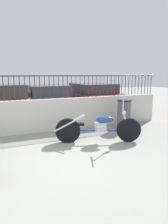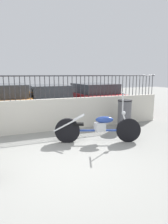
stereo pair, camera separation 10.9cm
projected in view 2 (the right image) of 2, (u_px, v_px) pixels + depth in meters
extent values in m
plane|color=gray|center=(62.00, 166.00, 4.06)|extent=(40.00, 40.00, 0.00)
cube|color=beige|center=(39.00, 116.00, 6.39)|extent=(9.06, 0.18, 1.05)
cylinder|color=#2D2D33|center=(4.00, 88.00, 5.86)|extent=(0.02, 0.02, 0.75)
cylinder|color=#2D2D33|center=(9.00, 88.00, 5.92)|extent=(0.02, 0.02, 0.75)
cylinder|color=#2D2D33|center=(15.00, 88.00, 5.97)|extent=(0.02, 0.02, 0.75)
cylinder|color=#2D2D33|center=(20.00, 88.00, 6.03)|extent=(0.02, 0.02, 0.75)
cylinder|color=#2D2D33|center=(25.00, 88.00, 6.08)|extent=(0.02, 0.02, 0.75)
cylinder|color=#2D2D33|center=(30.00, 88.00, 6.14)|extent=(0.02, 0.02, 0.75)
cylinder|color=#2D2D33|center=(35.00, 88.00, 6.19)|extent=(0.02, 0.02, 0.75)
cylinder|color=#2D2D33|center=(40.00, 87.00, 6.25)|extent=(0.02, 0.02, 0.75)
cylinder|color=#2D2D33|center=(45.00, 87.00, 6.30)|extent=(0.02, 0.02, 0.75)
cylinder|color=#2D2D33|center=(50.00, 87.00, 6.36)|extent=(0.02, 0.02, 0.75)
cylinder|color=#2D2D33|center=(54.00, 87.00, 6.41)|extent=(0.02, 0.02, 0.75)
cylinder|color=#2D2D33|center=(59.00, 87.00, 6.47)|extent=(0.02, 0.02, 0.75)
cylinder|color=#2D2D33|center=(63.00, 87.00, 6.52)|extent=(0.02, 0.02, 0.75)
cylinder|color=#2D2D33|center=(68.00, 87.00, 6.58)|extent=(0.02, 0.02, 0.75)
cylinder|color=#2D2D33|center=(72.00, 87.00, 6.63)|extent=(0.02, 0.02, 0.75)
cylinder|color=#2D2D33|center=(76.00, 87.00, 6.69)|extent=(0.02, 0.02, 0.75)
cylinder|color=#2D2D33|center=(81.00, 87.00, 6.74)|extent=(0.02, 0.02, 0.75)
cylinder|color=#2D2D33|center=(85.00, 86.00, 6.80)|extent=(0.02, 0.02, 0.75)
cylinder|color=#2D2D33|center=(89.00, 86.00, 6.85)|extent=(0.02, 0.02, 0.75)
cylinder|color=#2D2D33|center=(93.00, 86.00, 6.91)|extent=(0.02, 0.02, 0.75)
cylinder|color=#2D2D33|center=(97.00, 86.00, 6.96)|extent=(0.02, 0.02, 0.75)
cylinder|color=#2D2D33|center=(101.00, 86.00, 7.02)|extent=(0.02, 0.02, 0.75)
cylinder|color=#2D2D33|center=(104.00, 86.00, 7.07)|extent=(0.02, 0.02, 0.75)
cylinder|color=#2D2D33|center=(108.00, 86.00, 7.13)|extent=(0.02, 0.02, 0.75)
cylinder|color=#2D2D33|center=(112.00, 86.00, 7.19)|extent=(0.02, 0.02, 0.75)
cylinder|color=#2D2D33|center=(116.00, 86.00, 7.24)|extent=(0.02, 0.02, 0.75)
cylinder|color=#2D2D33|center=(119.00, 86.00, 7.30)|extent=(0.02, 0.02, 0.75)
cylinder|color=#2D2D33|center=(123.00, 85.00, 7.35)|extent=(0.02, 0.02, 0.75)
cylinder|color=#2D2D33|center=(126.00, 85.00, 7.41)|extent=(0.02, 0.02, 0.75)
cylinder|color=#2D2D33|center=(130.00, 85.00, 7.46)|extent=(0.02, 0.02, 0.75)
cylinder|color=#2D2D33|center=(133.00, 85.00, 7.52)|extent=(0.02, 0.02, 0.75)
cylinder|color=#2D2D33|center=(136.00, 85.00, 7.57)|extent=(0.02, 0.02, 0.75)
cylinder|color=#2D2D33|center=(140.00, 85.00, 7.63)|extent=(0.02, 0.02, 0.75)
cylinder|color=#2D2D33|center=(143.00, 85.00, 7.68)|extent=(0.02, 0.02, 0.75)
cylinder|color=#2D2D33|center=(146.00, 85.00, 7.74)|extent=(0.02, 0.02, 0.75)
cylinder|color=#2D2D33|center=(149.00, 85.00, 7.79)|extent=(0.02, 0.02, 0.75)
cylinder|color=#2D2D33|center=(152.00, 85.00, 7.85)|extent=(0.02, 0.02, 0.75)
cylinder|color=#2D2D33|center=(37.00, 76.00, 6.15)|extent=(9.06, 0.04, 0.04)
cylinder|color=black|center=(128.00, 130.00, 5.43)|extent=(0.64, 0.30, 0.66)
cylinder|color=black|center=(67.00, 131.00, 5.40)|extent=(0.67, 0.35, 0.67)
cylinder|color=navy|center=(98.00, 130.00, 5.42)|extent=(1.45, 0.59, 0.06)
cube|color=silver|center=(100.00, 127.00, 5.40)|extent=(0.28, 0.18, 0.24)
ellipsoid|color=navy|center=(104.00, 120.00, 5.36)|extent=(0.52, 0.36, 0.18)
cube|color=black|center=(78.00, 124.00, 5.37)|extent=(0.32, 0.25, 0.06)
cylinder|color=silver|center=(126.00, 121.00, 5.39)|extent=(0.22, 0.12, 0.51)
sphere|color=silver|center=(124.00, 113.00, 5.34)|extent=(0.11, 0.11, 0.11)
cylinder|color=silver|center=(123.00, 103.00, 5.29)|extent=(0.03, 0.03, 0.51)
cylinder|color=silver|center=(123.00, 93.00, 5.24)|extent=(0.21, 0.50, 0.03)
cylinder|color=silver|center=(69.00, 123.00, 5.29)|extent=(0.79, 0.33, 0.47)
cylinder|color=silver|center=(69.00, 122.00, 5.43)|extent=(0.79, 0.33, 0.47)
cylinder|color=#56565B|center=(124.00, 115.00, 6.80)|extent=(0.46, 0.46, 0.94)
cylinder|color=black|center=(125.00, 100.00, 6.71)|extent=(0.48, 0.48, 0.04)
cylinder|color=black|center=(25.00, 105.00, 9.92)|extent=(0.11, 0.64, 0.64)
cylinder|color=black|center=(32.00, 115.00, 7.56)|extent=(0.11, 0.64, 0.64)
cube|color=orange|center=(6.00, 104.00, 8.37)|extent=(1.89, 4.17, 0.68)
cube|color=#2D3338|center=(5.00, 91.00, 8.06)|extent=(1.70, 2.01, 0.51)
cylinder|color=black|center=(24.00, 103.00, 10.53)|extent=(0.13, 0.64, 0.64)
cylinder|color=black|center=(57.00, 101.00, 11.24)|extent=(0.13, 0.64, 0.64)
cylinder|color=black|center=(34.00, 113.00, 7.99)|extent=(0.13, 0.64, 0.64)
cylinder|color=black|center=(75.00, 109.00, 8.70)|extent=(0.13, 0.64, 0.64)
cube|color=#B7BABF|center=(47.00, 102.00, 9.58)|extent=(2.06, 4.61, 0.56)
cube|color=#2D3338|center=(48.00, 91.00, 9.27)|extent=(1.78, 2.24, 0.54)
cylinder|color=black|center=(66.00, 102.00, 10.92)|extent=(0.14, 0.64, 0.64)
cylinder|color=black|center=(95.00, 100.00, 11.65)|extent=(0.14, 0.64, 0.64)
cylinder|color=black|center=(88.00, 110.00, 8.48)|extent=(0.14, 0.64, 0.64)
cylinder|color=black|center=(123.00, 107.00, 9.21)|extent=(0.14, 0.64, 0.64)
cube|color=#AD191E|center=(92.00, 99.00, 10.02)|extent=(2.10, 4.51, 0.70)
cube|color=#2D3338|center=(94.00, 88.00, 9.71)|extent=(1.79, 2.20, 0.45)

